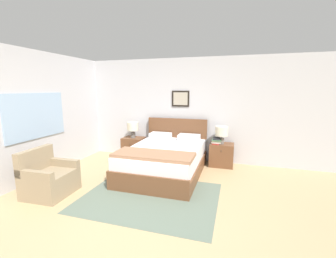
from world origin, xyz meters
The scene contains 15 objects.
ground_plane centered at (0.00, 0.00, 0.00)m, with size 16.00×16.00×0.00m, color tan.
wall_back centered at (0.00, 3.04, 1.30)m, with size 7.55×0.09×2.60m.
wall_left centered at (-2.60, 1.49, 1.30)m, with size 0.08×5.41×2.60m.
area_rug_main centered at (-0.07, 0.75, 0.00)m, with size 2.28×1.78×0.01m.
bed centered at (-0.16, 1.88, 0.32)m, with size 1.54×2.17×1.09m.
armchair centered at (-1.83, 0.36, 0.28)m, with size 0.72×0.78×0.81m.
nightstand_near_window centered at (-1.32, 2.75, 0.28)m, with size 0.56×0.45×0.55m.
nightstand_by_door centered at (0.99, 2.75, 0.28)m, with size 0.56×0.45×0.55m.
table_lamp_near_window centered at (-1.32, 2.73, 0.84)m, with size 0.30×0.30×0.42m.
table_lamp_by_door centered at (0.97, 2.73, 0.84)m, with size 0.30×0.30×0.42m.
book_thick_bottom centered at (0.87, 2.70, 0.56)m, with size 0.19×0.26×0.03m.
book_hardcover_middle centered at (0.87, 2.70, 0.59)m, with size 0.22×0.26×0.03m.
book_novel_upper centered at (0.87, 2.70, 0.62)m, with size 0.23×0.24×0.03m.
book_slim_near_top centered at (0.87, 2.70, 0.65)m, with size 0.23×0.29×0.03m.
book_paperback_top centered at (0.87, 2.70, 0.68)m, with size 0.16×0.23×0.03m.
Camera 1 is at (1.26, -2.60, 1.84)m, focal length 24.00 mm.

